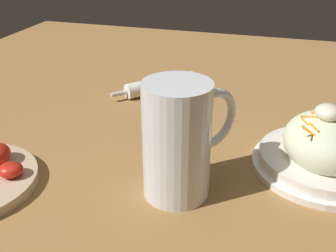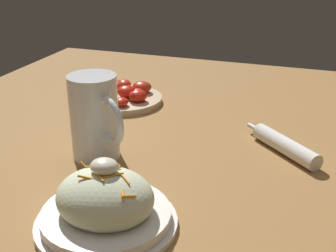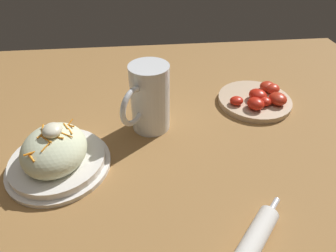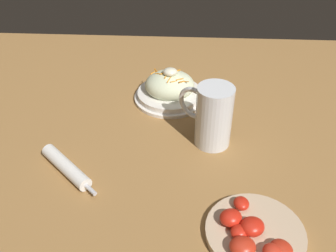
{
  "view_description": "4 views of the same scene",
  "coord_description": "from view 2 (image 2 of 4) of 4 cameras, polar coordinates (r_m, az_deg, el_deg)",
  "views": [
    {
      "loc": [
        0.64,
        0.18,
        0.34
      ],
      "look_at": [
        0.1,
        0.02,
        0.06
      ],
      "focal_mm": 42.5,
      "sensor_mm": 36.0,
      "label": 1
    },
    {
      "loc": [
        -0.2,
        0.76,
        0.41
      ],
      "look_at": [
        0.07,
        -0.01,
        0.06
      ],
      "focal_mm": 48.24,
      "sensor_mm": 36.0,
      "label": 2
    },
    {
      "loc": [
        -0.37,
        0.07,
        0.44
      ],
      "look_at": [
        0.12,
        0.02,
        0.05
      ],
      "focal_mm": 30.05,
      "sensor_mm": 36.0,
      "label": 3
    },
    {
      "loc": [
        0.12,
        -0.73,
        0.64
      ],
      "look_at": [
        0.08,
        0.02,
        0.08
      ],
      "focal_mm": 40.99,
      "sensor_mm": 36.0,
      "label": 4
    }
  ],
  "objects": [
    {
      "name": "beer_mug",
      "position": [
        0.87,
        -9.18,
        0.53
      ],
      "size": [
        0.14,
        0.12,
        0.16
      ],
      "color": "white",
      "rests_on": "ground_plane"
    },
    {
      "name": "ground_plane",
      "position": [
        0.89,
        3.91,
        -4.03
      ],
      "size": [
        1.43,
        1.43,
        0.0
      ],
      "primitive_type": "plane",
      "color": "#9E703D"
    },
    {
      "name": "tomato_plate",
      "position": [
        1.17,
        -5.35,
        3.74
      ],
      "size": [
        0.2,
        0.2,
        0.05
      ],
      "color": "#D1B28E",
      "rests_on": "ground_plane"
    },
    {
      "name": "salad_plate",
      "position": [
        0.68,
        -7.89,
        -9.95
      ],
      "size": [
        0.21,
        0.21,
        0.11
      ],
      "color": "white",
      "rests_on": "ground_plane"
    },
    {
      "name": "napkin_roll",
      "position": [
        0.93,
        14.56,
        -2.4
      ],
      "size": [
        0.16,
        0.16,
        0.03
      ],
      "color": "white",
      "rests_on": "ground_plane"
    }
  ]
}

